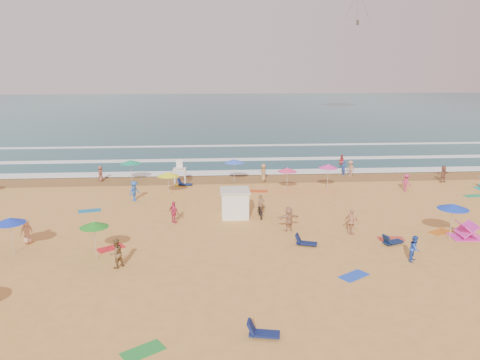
{
  "coord_description": "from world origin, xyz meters",
  "views": [
    {
      "loc": [
        -3.83,
        -33.42,
        11.28
      ],
      "look_at": [
        -1.04,
        6.0,
        1.5
      ],
      "focal_mm": 35.0,
      "sensor_mm": 36.0,
      "label": 1
    }
  ],
  "objects": [
    {
      "name": "popup_tents",
      "position": [
        17.79,
        0.94,
        0.6
      ],
      "size": [
        10.86,
        13.64,
        1.2
      ],
      "color": "#F135BA",
      "rests_on": "ground"
    },
    {
      "name": "loungers",
      "position": [
        5.95,
        -5.07,
        0.17
      ],
      "size": [
        53.46,
        26.7,
        0.34
      ],
      "color": "#101C50",
      "rests_on": "ground"
    },
    {
      "name": "beach_umbrellas",
      "position": [
        0.11,
        -0.77,
        2.13
      ],
      "size": [
        57.83,
        30.51,
        0.69
      ],
      "color": "#1734CA",
      "rests_on": "ground"
    },
    {
      "name": "wet_sand",
      "position": [
        0.0,
        12.5,
        0.01
      ],
      "size": [
        220.0,
        220.0,
        0.0
      ],
      "primitive_type": "plane",
      "color": "olive",
      "rests_on": "ground"
    },
    {
      "name": "bicycle",
      "position": [
        0.08,
        0.21,
        0.5
      ],
      "size": [
        0.71,
        1.91,
        1.0
      ],
      "primitive_type": "imported",
      "rotation": [
        0.0,
        0.0,
        0.03
      ],
      "color": "black",
      "rests_on": "ground"
    },
    {
      "name": "beachgoers",
      "position": [
        1.62,
        3.86,
        0.82
      ],
      "size": [
        43.98,
        27.52,
        2.02
      ],
      "color": "brown",
      "rests_on": "ground"
    },
    {
      "name": "ocean",
      "position": [
        0.0,
        84.0,
        0.0
      ],
      "size": [
        220.0,
        140.0,
        0.18
      ],
      "primitive_type": "cube",
      "color": "#0C4756",
      "rests_on": "ground"
    },
    {
      "name": "cabana_roof",
      "position": [
        -1.82,
        0.51,
        2.06
      ],
      "size": [
        2.2,
        2.2,
        0.12
      ],
      "primitive_type": "cube",
      "color": "silver",
      "rests_on": "cabana"
    },
    {
      "name": "cabana",
      "position": [
        -1.82,
        0.51,
        1.0
      ],
      "size": [
        2.0,
        2.0,
        2.0
      ],
      "primitive_type": "cube",
      "color": "white",
      "rests_on": "ground"
    },
    {
      "name": "towels",
      "position": [
        3.12,
        -1.15,
        0.01
      ],
      "size": [
        37.57,
        28.08,
        0.03
      ],
      "color": "red",
      "rests_on": "ground"
    },
    {
      "name": "surf_foam",
      "position": [
        0.0,
        21.32,
        0.1
      ],
      "size": [
        200.0,
        18.7,
        0.05
      ],
      "color": "white",
      "rests_on": "ground"
    },
    {
      "name": "lifeguard_stand",
      "position": [
        -6.53,
        10.57,
        1.05
      ],
      "size": [
        1.2,
        1.2,
        2.1
      ],
      "primitive_type": null,
      "color": "white",
      "rests_on": "ground"
    },
    {
      "name": "ground",
      "position": [
        0.0,
        0.0,
        0.0
      ],
      "size": [
        220.0,
        220.0,
        0.0
      ],
      "primitive_type": "plane",
      "color": "gold",
      "rests_on": "ground"
    }
  ]
}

